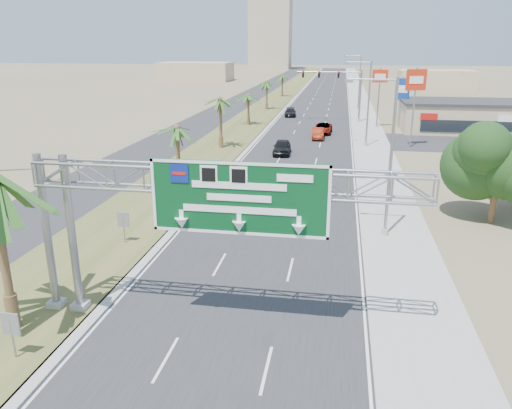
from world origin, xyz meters
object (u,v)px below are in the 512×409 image
Objects in this scene: signal_mast at (347,91)px; car_mid_lane at (318,134)px; pole_sign_red_near at (416,85)px; pole_sign_red_far at (380,81)px; pole_sign_blue at (402,91)px; car_left_lane at (282,147)px; sign_gantry at (204,192)px; store_building at (467,117)px; car_far at (290,112)px; car_right_lane at (323,129)px.

car_mid_lane is (-3.67, -15.74, -4.14)m from signal_mast.
pole_sign_red_far is (-3.09, 14.44, -0.58)m from pole_sign_red_near.
pole_sign_red_near is 14.91m from pole_sign_blue.
car_left_lane is 1.10× the size of car_mid_lane.
pole_sign_red_far reaches higher than sign_gantry.
car_left_lane is 24.74m from pole_sign_red_far.
signal_mast reaches higher than pole_sign_blue.
sign_gantry is 59.10m from pole_sign_blue.
pole_sign_blue reaches higher than store_building.
pole_sign_blue is at bearing -34.25° from car_far.
pole_sign_blue is at bearing 34.44° from car_right_lane.
pole_sign_red_near reaches higher than car_right_lane.
sign_gantry reaches higher than car_left_lane.
pole_sign_red_far reaches higher than car_mid_lane.
car_right_lane is (-20.00, -5.53, -1.30)m from store_building.
store_building is (23.06, 56.07, -4.06)m from sign_gantry.
pole_sign_blue reaches higher than car_left_lane.
sign_gantry is 1.80× the size of pole_sign_red_near.
signal_mast is 2.21× the size of car_far.
pole_sign_red_near reaches higher than car_mid_lane.
store_building is 31.26m from car_left_lane.
sign_gantry is 1.63× the size of signal_mast.
pole_sign_red_far is at bearing 175.41° from store_building.
car_mid_lane is at bearing -127.21° from pole_sign_red_far.
pole_sign_red_far is (11.67, 20.98, 5.96)m from car_left_lane.
pole_sign_red_far is (13.87, -10.00, 6.09)m from car_far.
sign_gantry is 3.31× the size of car_right_lane.
pole_sign_blue is (14.06, 57.40, -0.68)m from sign_gantry.
pole_sign_blue is at bearing -30.70° from signal_mast.
pole_sign_red_far is (10.73, 57.06, 0.71)m from sign_gantry.
car_right_lane is at bearing -139.65° from pole_sign_red_far.
store_building is 20.79m from car_right_lane.
store_building reaches higher than car_mid_lane.
car_mid_lane is 13.58m from pole_sign_red_near.
pole_sign_red_near is (14.76, 6.54, 6.54)m from car_left_lane.
car_right_lane is at bearing 143.62° from pole_sign_red_near.
sign_gantry reaches higher than car_far.
sign_gantry reaches higher than car_right_lane.
pole_sign_red_far reaches higher than signal_mast.
store_building is at bearing -4.59° from pole_sign_red_far.
car_mid_lane is at bearing -79.56° from car_far.
sign_gantry is 3.91× the size of car_mid_lane.
car_far is at bearing 151.81° from signal_mast.
store_building is 22.75m from car_mid_lane.
pole_sign_red_far reaches higher than car_far.
car_right_lane is at bearing -105.43° from signal_mast.
sign_gantry is at bearing -112.36° from store_building.
pole_sign_red_near reaches higher than signal_mast.
sign_gantry is at bearing -90.94° from car_right_lane.
car_right_lane reaches higher than car_far.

